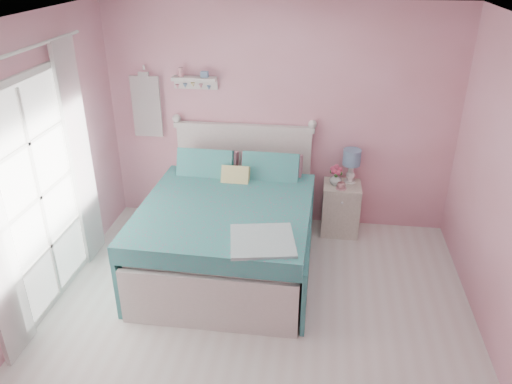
% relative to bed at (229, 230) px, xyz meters
% --- Properties ---
extents(floor, '(4.50, 4.50, 0.00)m').
position_rel_bed_xyz_m(floor, '(0.41, -1.18, -0.41)').
color(floor, silver).
rests_on(floor, ground).
extents(room_shell, '(4.50, 4.50, 4.50)m').
position_rel_bed_xyz_m(room_shell, '(0.41, -1.18, 1.17)').
color(room_shell, '#D0848F').
rests_on(room_shell, floor).
extents(bed, '(1.71, 2.14, 1.23)m').
position_rel_bed_xyz_m(bed, '(0.00, 0.00, 0.00)').
color(bed, silver).
rests_on(bed, floor).
extents(nightstand, '(0.43, 0.42, 0.62)m').
position_rel_bed_xyz_m(nightstand, '(1.18, 0.83, -0.10)').
color(nightstand, beige).
rests_on(nightstand, floor).
extents(table_lamp, '(0.20, 0.20, 0.41)m').
position_rel_bed_xyz_m(table_lamp, '(1.26, 0.91, 0.49)').
color(table_lamp, white).
rests_on(table_lamp, nightstand).
extents(vase, '(0.18, 0.18, 0.15)m').
position_rel_bed_xyz_m(vase, '(1.09, 0.83, 0.28)').
color(vase, silver).
rests_on(vase, nightstand).
extents(teacup, '(0.10, 0.10, 0.07)m').
position_rel_bed_xyz_m(teacup, '(1.16, 0.72, 0.24)').
color(teacup, '#D08B92').
rests_on(teacup, nightstand).
extents(roses, '(0.14, 0.11, 0.12)m').
position_rel_bed_xyz_m(roses, '(1.09, 0.82, 0.39)').
color(roses, '#D0476D').
rests_on(roses, vase).
extents(wall_shelf, '(0.50, 0.15, 0.25)m').
position_rel_bed_xyz_m(wall_shelf, '(-0.55, 1.01, 1.32)').
color(wall_shelf, silver).
rests_on(wall_shelf, room_shell).
extents(hanging_dress, '(0.34, 0.03, 0.72)m').
position_rel_bed_xyz_m(hanging_dress, '(-1.14, 1.00, 0.99)').
color(hanging_dress, white).
rests_on(hanging_dress, room_shell).
extents(french_door, '(0.04, 1.32, 2.16)m').
position_rel_bed_xyz_m(french_door, '(-1.56, -0.78, 0.66)').
color(french_door, silver).
rests_on(french_door, floor).
extents(curtain_far, '(0.04, 0.40, 2.32)m').
position_rel_bed_xyz_m(curtain_far, '(-1.51, -0.04, 0.77)').
color(curtain_far, white).
rests_on(curtain_far, floor).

